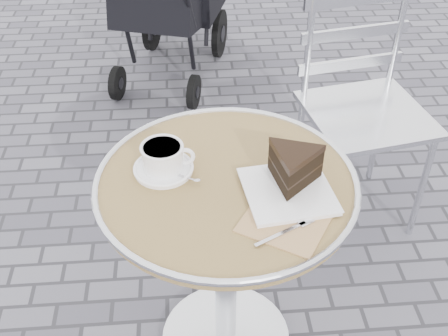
{
  "coord_description": "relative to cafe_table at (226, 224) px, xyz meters",
  "views": [
    {
      "loc": [
        -0.1,
        -1.15,
        1.7
      ],
      "look_at": [
        -0.01,
        -0.01,
        0.78
      ],
      "focal_mm": 45.0,
      "sensor_mm": 36.0,
      "label": 1
    }
  ],
  "objects": [
    {
      "name": "bistro_chair",
      "position": [
        0.58,
        0.72,
        0.04
      ],
      "size": [
        0.52,
        0.52,
        0.99
      ],
      "rotation": [
        0.0,
        0.0,
        0.19
      ],
      "color": "silver",
      "rests_on": "ground"
    },
    {
      "name": "cappuccino_set",
      "position": [
        -0.17,
        0.06,
        0.2
      ],
      "size": [
        0.17,
        0.16,
        0.08
      ],
      "rotation": [
        0.0,
        0.0,
        -0.02
      ],
      "color": "white",
      "rests_on": "cafe_table"
    },
    {
      "name": "cake_plate_set",
      "position": [
        0.17,
        -0.05,
        0.22
      ],
      "size": [
        0.28,
        0.36,
        0.12
      ],
      "rotation": [
        0.0,
        0.0,
        0.12
      ],
      "color": "tan",
      "rests_on": "cafe_table"
    },
    {
      "name": "cafe_table",
      "position": [
        0.0,
        0.0,
        0.0
      ],
      "size": [
        0.72,
        0.72,
        0.74
      ],
      "color": "silver",
      "rests_on": "ground"
    }
  ]
}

